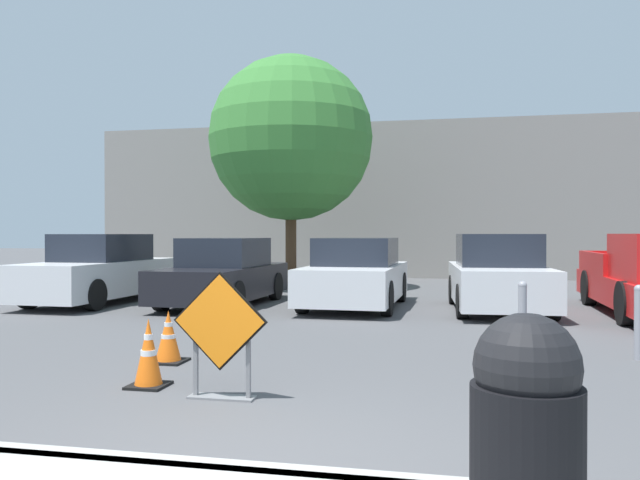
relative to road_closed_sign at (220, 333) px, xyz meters
The scene contains 14 objects.
ground_plane 8.10m from the road_closed_sign, 83.82° to the left, with size 96.00×96.00×0.00m, color #4C4C4F.
curb_lip 2.23m from the road_closed_sign, 66.17° to the right, with size 31.13×0.20×0.14m.
road_closed_sign is the anchor object (origin of this frame).
traffic_cone_nearest 1.02m from the road_closed_sign, 160.56° to the left, with size 0.39×0.39×0.72m.
traffic_cone_second 2.02m from the road_closed_sign, 129.59° to the left, with size 0.43×0.43×0.65m.
parked_car_nearest 9.56m from the road_closed_sign, 127.65° to the left, with size 1.86×4.68×1.61m.
parked_car_second 8.19m from the road_closed_sign, 110.19° to the left, with size 1.94×4.40×1.52m.
parked_car_third 7.87m from the road_closed_sign, 88.65° to the left, with size 2.01×4.37×1.52m.
parked_car_fourth 8.37m from the road_closed_sign, 67.56° to the left, with size 2.02×4.17×1.61m.
trash_bin 3.73m from the road_closed_sign, 47.39° to the right, with size 0.51×0.51×1.11m.
bollard_nearest 4.26m from the road_closed_sign, 42.50° to the left, with size 0.12×0.12×0.99m.
bollard_second 5.39m from the road_closed_sign, 32.23° to the left, with size 0.12×0.12×0.96m.
building_facade_backdrop 19.78m from the road_closed_sign, 93.08° to the left, with size 20.66×5.00×5.75m.
street_tree_behind_lot 12.65m from the road_closed_sign, 101.00° to the left, with size 4.77×4.77×6.77m.
Camera 1 is at (1.29, -3.76, 1.61)m, focal length 35.00 mm.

